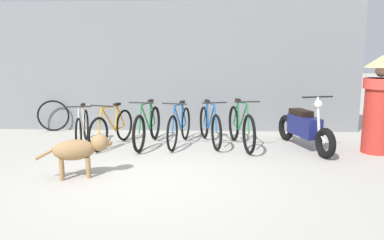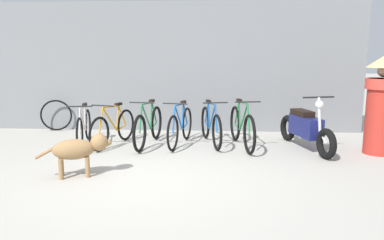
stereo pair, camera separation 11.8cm
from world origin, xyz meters
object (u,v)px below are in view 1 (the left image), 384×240
at_px(bicycle_1, 112,128).
at_px(bicycle_3, 179,127).
at_px(bicycle_0, 83,128).
at_px(bicycle_5, 241,127).
at_px(stray_dog, 80,149).
at_px(bicycle_2, 148,127).
at_px(spare_tire_left, 53,116).
at_px(person_in_robes, 379,102).
at_px(bicycle_4, 210,126).
at_px(motorcycle, 304,128).

bearing_deg(bicycle_1, bicycle_3, 112.04).
distance_m(bicycle_0, bicycle_1, 0.57).
xyz_separation_m(bicycle_5, stray_dog, (-2.42, -1.88, 0.03)).
bearing_deg(bicycle_2, spare_tire_left, -110.83).
xyz_separation_m(bicycle_3, stray_dog, (-1.25, -1.98, 0.05)).
xyz_separation_m(bicycle_1, person_in_robes, (4.79, -0.31, 0.57)).
xyz_separation_m(bicycle_1, bicycle_4, (1.86, 0.23, 0.02)).
distance_m(bicycle_1, person_in_robes, 4.84).
bearing_deg(stray_dog, bicycle_4, 28.67).
distance_m(bicycle_2, bicycle_3, 0.61).
bearing_deg(spare_tire_left, stray_dog, -61.68).
relative_size(person_in_robes, spare_tire_left, 2.42).
relative_size(bicycle_2, bicycle_4, 1.06).
relative_size(bicycle_5, stray_dog, 1.73).
relative_size(bicycle_0, motorcycle, 0.85).
height_order(bicycle_2, spare_tire_left, bicycle_2).
bearing_deg(bicycle_4, motorcycle, 67.31).
relative_size(bicycle_1, motorcycle, 0.82).
height_order(bicycle_1, stray_dog, bicycle_1).
bearing_deg(bicycle_1, spare_tire_left, -111.81).
height_order(bicycle_1, bicycle_4, bicycle_4).
distance_m(bicycle_3, stray_dog, 2.35).
bearing_deg(stray_dog, bicycle_1, 70.77).
distance_m(bicycle_3, person_in_robes, 3.59).
relative_size(bicycle_1, person_in_robes, 0.90).
height_order(bicycle_0, bicycle_2, bicycle_2).
bearing_deg(bicycle_2, stray_dog, -11.63).
bearing_deg(bicycle_3, bicycle_5, 95.48).
bearing_deg(bicycle_4, spare_tire_left, -120.43).
relative_size(bicycle_3, bicycle_5, 0.93).
bearing_deg(spare_tire_left, bicycle_2, -27.81).
bearing_deg(stray_dog, person_in_robes, -1.96).
xyz_separation_m(bicycle_0, stray_dog, (0.59, -1.85, 0.06)).
distance_m(bicycle_0, bicycle_4, 2.44).
bearing_deg(bicycle_5, bicycle_2, -101.86).
bearing_deg(spare_tire_left, bicycle_3, -21.77).
relative_size(bicycle_4, motorcycle, 0.88).
bearing_deg(person_in_robes, bicycle_4, 13.92).
xyz_separation_m(bicycle_0, bicycle_2, (1.24, 0.08, 0.02)).
xyz_separation_m(bicycle_2, stray_dog, (-0.65, -1.92, 0.04)).
xyz_separation_m(motorcycle, spare_tire_left, (-5.28, 1.37, -0.04)).
relative_size(bicycle_5, motorcycle, 0.93).
bearing_deg(bicycle_5, person_in_robes, 71.28).
bearing_deg(stray_dog, bicycle_5, 18.02).
height_order(bicycle_0, stray_dog, bicycle_0).
xyz_separation_m(bicycle_2, spare_tire_left, (-2.35, 1.24, -0.01)).
distance_m(bicycle_4, spare_tire_left, 3.71).
bearing_deg(bicycle_1, bicycle_0, -73.46).
xyz_separation_m(bicycle_0, bicycle_5, (3.01, 0.03, 0.03)).
bearing_deg(bicycle_2, bicycle_1, -76.82).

